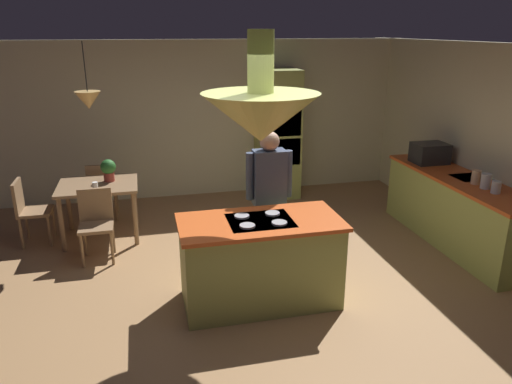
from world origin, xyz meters
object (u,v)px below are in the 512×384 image
(chair_by_back_wall, at_px, (103,187))
(chair_facing_island, at_px, (96,220))
(kitchen_island, at_px, (260,261))
(microwave_on_counter, at_px, (430,153))
(canister_flour, at_px, (496,187))
(canister_tea, at_px, (476,177))
(dining_table, at_px, (98,192))
(potted_plant_on_table, at_px, (108,169))
(chair_at_corner, at_px, (28,207))
(cup_on_table, at_px, (95,185))
(person_at_island, at_px, (269,193))
(oven_tower, at_px, (278,135))
(canister_sugar, at_px, (486,181))

(chair_by_back_wall, bearing_deg, chair_facing_island, 90.00)
(kitchen_island, bearing_deg, microwave_on_counter, 28.56)
(microwave_on_counter, bearing_deg, canister_flour, -90.00)
(canister_tea, height_order, microwave_on_counter, microwave_on_counter)
(dining_table, distance_m, canister_flour, 4.94)
(potted_plant_on_table, height_order, canister_flour, potted_plant_on_table)
(chair_at_corner, distance_m, cup_on_table, 0.95)
(person_at_island, distance_m, chair_facing_island, 2.16)
(oven_tower, bearing_deg, canister_tea, -57.24)
(person_at_island, relative_size, chair_at_corner, 1.90)
(chair_facing_island, distance_m, chair_at_corner, 1.10)
(potted_plant_on_table, relative_size, canister_tea, 1.72)
(kitchen_island, relative_size, cup_on_table, 18.08)
(oven_tower, height_order, canister_sugar, oven_tower)
(microwave_on_counter, bearing_deg, chair_facing_island, -178.87)
(chair_facing_island, distance_m, cup_on_table, 0.53)
(potted_plant_on_table, height_order, canister_sugar, canister_sugar)
(chair_facing_island, xyz_separation_m, canister_tea, (4.54, -0.92, 0.49))
(chair_facing_island, bearing_deg, canister_tea, -11.43)
(potted_plant_on_table, bearing_deg, chair_facing_island, -101.42)
(person_at_island, height_order, microwave_on_counter, person_at_island)
(person_at_island, bearing_deg, cup_on_table, 148.52)
(oven_tower, height_order, cup_on_table, oven_tower)
(person_at_island, height_order, canister_tea, person_at_island)
(canister_sugar, bearing_deg, kitchen_island, -172.81)
(dining_table, xyz_separation_m, chair_by_back_wall, (0.00, 0.64, -0.15))
(chair_by_back_wall, height_order, cup_on_table, chair_by_back_wall)
(oven_tower, xyz_separation_m, chair_facing_island, (-2.80, -1.79, -0.55))
(oven_tower, relative_size, dining_table, 2.05)
(cup_on_table, relative_size, canister_sugar, 0.50)
(kitchen_island, height_order, cup_on_table, kitchen_island)
(kitchen_island, height_order, canister_flour, canister_flour)
(oven_tower, distance_m, cup_on_table, 3.13)
(microwave_on_counter, bearing_deg, canister_tea, -90.00)
(chair_facing_island, relative_size, cup_on_table, 9.67)
(chair_facing_island, distance_m, chair_by_back_wall, 1.29)
(canister_sugar, bearing_deg, oven_tower, 121.10)
(potted_plant_on_table, height_order, microwave_on_counter, microwave_on_counter)
(cup_on_table, bearing_deg, potted_plant_on_table, 62.09)
(oven_tower, height_order, chair_facing_island, oven_tower)
(potted_plant_on_table, distance_m, canister_flour, 4.83)
(person_at_island, relative_size, canister_tea, 9.50)
(chair_by_back_wall, relative_size, canister_sugar, 4.82)
(oven_tower, relative_size, microwave_on_counter, 4.56)
(chair_by_back_wall, height_order, canister_sugar, canister_sugar)
(chair_facing_island, xyz_separation_m, cup_on_table, (-0.01, 0.43, 0.30))
(cup_on_table, xyz_separation_m, canister_tea, (4.55, -1.35, 0.19))
(cup_on_table, relative_size, microwave_on_counter, 0.20)
(potted_plant_on_table, distance_m, canister_tea, 4.69)
(kitchen_island, height_order, potted_plant_on_table, potted_plant_on_table)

